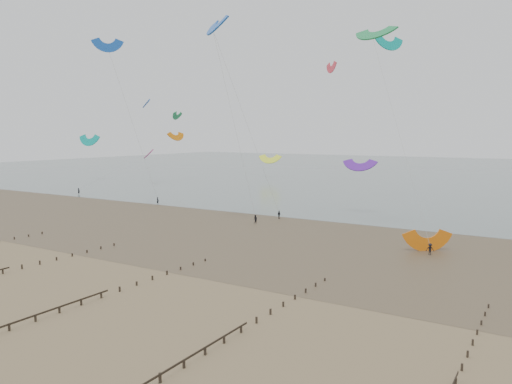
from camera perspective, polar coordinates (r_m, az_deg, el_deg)
ground at (r=64.32m, az=-15.30°, el=-9.46°), size 500.00×500.00×0.00m
sea_and_shore at (r=92.74m, az=-1.41°, el=-4.27°), size 500.00×665.00×0.03m
kitesurfer_lead at (r=127.64m, az=-11.17°, el=-0.97°), size 0.68×0.47×1.80m
kitesurfers at (r=93.98m, az=15.53°, el=-3.84°), size 158.52×26.00×1.81m
grounded_kite at (r=80.18m, az=18.96°, el=-6.38°), size 8.09×7.77×3.51m
kites_airborne at (r=140.63m, az=8.99°, el=7.38°), size 244.54×106.76×39.83m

